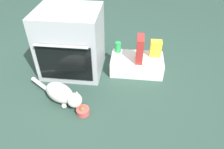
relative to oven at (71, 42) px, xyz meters
name	(u,v)px	position (x,y,z in m)	size (l,w,h in m)	color
ground	(67,97)	(0.04, -0.47, -0.35)	(8.00, 8.00, 0.00)	#284238
oven	(71,42)	(0.00, 0.00, 0.00)	(0.64, 0.59, 0.70)	#B7BABF
pantry_cabinet	(137,64)	(0.71, 0.04, -0.26)	(0.57, 0.33, 0.18)	white
food_bowl	(83,111)	(0.25, -0.66, -0.32)	(0.12, 0.12, 0.08)	#C64C47
cat	(62,94)	(0.03, -0.54, -0.24)	(0.60, 0.37, 0.20)	silver
cereal_box	(140,49)	(0.73, -0.01, -0.03)	(0.07, 0.18, 0.28)	#B72D28
snack_bag	(156,48)	(0.90, 0.11, -0.08)	(0.12, 0.09, 0.18)	yellow
soda_can	(118,47)	(0.49, 0.14, -0.11)	(0.07, 0.07, 0.12)	green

